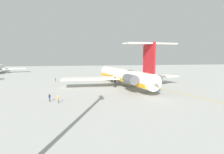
% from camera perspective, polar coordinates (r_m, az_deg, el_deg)
% --- Properties ---
extents(ground, '(305.28, 305.28, 0.00)m').
position_cam_1_polar(ground, '(71.97, 9.33, -2.68)').
color(ground, '#ADADA8').
extents(main_jetliner, '(47.35, 41.90, 13.79)m').
position_cam_1_polar(main_jetliner, '(71.56, 3.48, 0.38)').
color(main_jetliner, silver).
rests_on(main_jetliner, ground).
extents(ground_crew_near_nose, '(0.41, 0.27, 1.66)m').
position_cam_1_polar(ground_crew_near_nose, '(88.69, -14.86, -0.52)').
color(ground_crew_near_nose, black).
rests_on(ground_crew_near_nose, ground).
extents(ground_crew_near_tail, '(0.43, 0.28, 1.73)m').
position_cam_1_polar(ground_crew_near_tail, '(48.83, -14.10, -5.50)').
color(ground_crew_near_tail, black).
rests_on(ground_crew_near_tail, ground).
extents(ground_crew_portside, '(0.29, 0.44, 1.83)m').
position_cam_1_polar(ground_crew_portside, '(50.73, -16.32, -5.06)').
color(ground_crew_portside, black).
rests_on(ground_crew_portside, ground).
extents(safety_cone_wingtip, '(0.40, 0.40, 0.55)m').
position_cam_1_polar(safety_cone_wingtip, '(94.03, -13.57, -0.61)').
color(safety_cone_wingtip, '#EA590F').
rests_on(safety_cone_wingtip, ground).
extents(taxiway_centreline, '(96.36, 19.66, 0.01)m').
position_cam_1_polar(taxiway_centreline, '(76.05, 9.85, -2.23)').
color(taxiway_centreline, gold).
rests_on(taxiway_centreline, ground).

